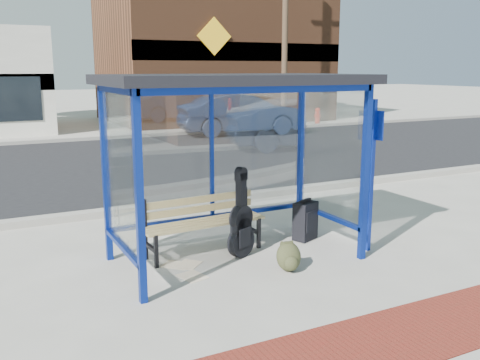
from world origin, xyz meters
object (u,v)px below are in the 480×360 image
suitcase (305,221)px  parked_car (242,114)px  bench (202,220)px  backpack (289,258)px  guitar_bag (241,227)px  fire_hydrant (318,116)px

suitcase → parked_car: size_ratio=0.13×
parked_car → suitcase: bearing=164.1°
bench → parked_car: (6.66, 11.72, 0.32)m
backpack → parked_car: bearing=79.5°
backpack → parked_car: (5.97, 12.88, 0.61)m
bench → suitcase: size_ratio=2.82×
guitar_bag → suitcase: bearing=-11.4°
suitcase → fire_hydrant: 16.40m
guitar_bag → backpack: guitar_bag is taller
bench → fire_hydrant: 17.22m
fire_hydrant → backpack: bearing=-126.3°
bench → parked_car: 13.49m
suitcase → fire_hydrant: fire_hydrant is taller
guitar_bag → parked_car: (6.27, 12.14, 0.36)m
bench → fire_hydrant: size_ratio=2.23×
guitar_bag → suitcase: size_ratio=1.86×
backpack → suitcase: bearing=61.6°
guitar_bag → parked_car: bearing=40.7°
bench → backpack: bearing=-62.6°
bench → backpack: size_ratio=4.67×
guitar_bag → suitcase: (1.18, 0.22, -0.14)m
bench → fire_hydrant: bench is taller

